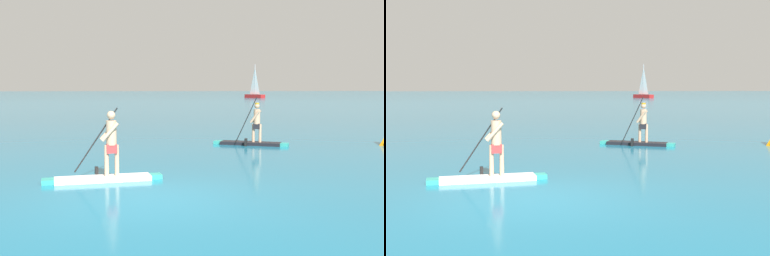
# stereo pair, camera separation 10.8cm
# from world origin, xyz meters

# --- Properties ---
(ground) EXTENTS (440.00, 440.00, 0.00)m
(ground) POSITION_xyz_m (0.00, 0.00, 0.00)
(ground) COLOR #196B8C
(paddleboarder_mid_center) EXTENTS (3.00, 1.01, 1.85)m
(paddleboarder_mid_center) POSITION_xyz_m (-1.06, 2.11, 0.38)
(paddleboarder_mid_center) COLOR white
(paddleboarder_mid_center) RESTS_ON ground
(paddleboarder_far_right) EXTENTS (2.95, 1.60, 1.97)m
(paddleboarder_far_right) POSITION_xyz_m (4.21, 9.24, 0.33)
(paddleboarder_far_right) COLOR black
(paddleboarder_far_right) RESTS_ON ground
(sailboat_right_horizon) EXTENTS (3.52, 4.50, 6.69)m
(sailboat_right_horizon) POSITION_xyz_m (21.28, 86.71, 0.97)
(sailboat_right_horizon) COLOR #A51E1E
(sailboat_right_horizon) RESTS_ON ground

